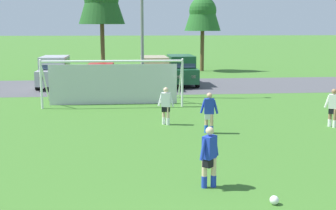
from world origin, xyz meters
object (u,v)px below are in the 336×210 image
(player_midfield_center, at_px, (333,108))
(parked_car_slot_left, at_px, (101,76))
(soccer_goal, at_px, (113,81))
(parked_car_slot_far_left, at_px, (55,71))
(player_striker_near, at_px, (166,106))
(player_winger_left, at_px, (209,113))
(soccer_ball, at_px, (274,200))
(parked_car_slot_center, at_px, (181,70))
(parked_car_slot_center_left, at_px, (155,72))
(street_lamp, at_px, (145,25))
(player_defender_far, at_px, (209,157))

(player_midfield_center, xyz_separation_m, parked_car_slot_left, (-10.41, 12.66, 0.05))
(soccer_goal, height_order, parked_car_slot_left, soccer_goal)
(soccer_goal, height_order, parked_car_slot_far_left, soccer_goal)
(player_striker_near, height_order, player_winger_left, same)
(parked_car_slot_left, bearing_deg, player_midfield_center, -50.58)
(soccer_ball, distance_m, player_midfield_center, 9.18)
(player_striker_near, bearing_deg, parked_car_slot_center, 79.77)
(soccer_goal, xyz_separation_m, parked_car_slot_center_left, (2.67, 6.57, -0.18))
(parked_car_slot_center_left, bearing_deg, parked_car_slot_center, 28.92)
(parked_car_slot_center, relative_size, street_lamp, 0.55)
(soccer_goal, distance_m, parked_car_slot_far_left, 8.66)
(player_defender_far, relative_size, parked_car_slot_center_left, 0.35)
(player_midfield_center, bearing_deg, parked_car_slot_center, 108.69)
(parked_car_slot_far_left, distance_m, parked_car_slot_center, 9.00)
(player_defender_far, height_order, parked_car_slot_far_left, parked_car_slot_far_left)
(soccer_goal, xyz_separation_m, player_defender_far, (2.85, -12.46, -0.47))
(player_defender_far, xyz_separation_m, street_lamp, (-1.01, 14.86, 3.50))
(soccer_ball, xyz_separation_m, player_striker_near, (-1.80, 8.67, 0.71))
(player_winger_left, bearing_deg, parked_car_slot_far_left, 120.18)
(player_striker_near, distance_m, player_midfield_center, 7.07)
(parked_car_slot_center_left, bearing_deg, parked_car_slot_left, -178.97)
(player_midfield_center, distance_m, player_defender_far, 9.06)
(soccer_goal, distance_m, street_lamp, 4.28)
(player_winger_left, bearing_deg, soccer_ball, -88.07)
(player_striker_near, xyz_separation_m, parked_car_slot_left, (-3.43, 11.54, 0.05))
(parked_car_slot_far_left, bearing_deg, soccer_goal, -60.10)
(parked_car_slot_center, bearing_deg, player_defender_far, -95.21)
(player_winger_left, xyz_separation_m, parked_car_slot_center, (0.73, 14.40, 0.29))
(soccer_goal, height_order, player_midfield_center, soccer_goal)
(parked_car_slot_left, bearing_deg, parked_car_slot_center, 11.66)
(parked_car_slot_left, height_order, parked_car_slot_center, parked_car_slot_center)
(player_midfield_center, distance_m, street_lamp, 11.92)
(player_striker_near, distance_m, street_lamp, 8.24)
(player_midfield_center, bearing_deg, player_striker_near, 170.88)
(player_midfield_center, bearing_deg, street_lamp, 131.33)
(player_defender_far, distance_m, parked_car_slot_far_left, 21.21)
(soccer_goal, bearing_deg, parked_car_slot_far_left, 119.90)
(player_winger_left, height_order, parked_car_slot_center_left, parked_car_slot_center_left)
(player_midfield_center, height_order, player_winger_left, same)
(soccer_ball, distance_m, player_defender_far, 1.97)
(soccer_goal, distance_m, player_midfield_center, 11.22)
(player_midfield_center, bearing_deg, parked_car_slot_left, 129.42)
(parked_car_slot_center_left, bearing_deg, street_lamp, -101.27)
(player_defender_far, relative_size, parked_car_slot_left, 0.38)
(soccer_ball, xyz_separation_m, street_lamp, (-2.36, 16.11, 4.21))
(street_lamp, bearing_deg, player_winger_left, -76.92)
(player_striker_near, relative_size, player_winger_left, 1.00)
(parked_car_slot_center_left, relative_size, street_lamp, 0.56)
(player_midfield_center, bearing_deg, soccer_ball, -124.44)
(soccer_goal, xyz_separation_m, parked_car_slot_left, (-1.04, 6.50, -0.42))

